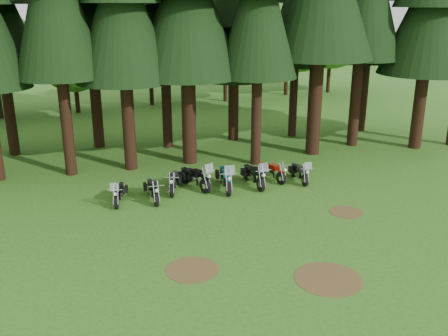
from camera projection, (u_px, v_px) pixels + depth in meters
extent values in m
plane|color=#295B18|center=(253.00, 232.00, 19.38)|extent=(120.00, 120.00, 0.00)
cylinder|color=black|center=(66.00, 118.00, 25.01)|extent=(0.58, 0.58, 5.99)
cylinder|color=black|center=(128.00, 118.00, 25.94)|extent=(0.66, 0.66, 5.57)
cone|color=black|center=(122.00, 10.00, 24.26)|extent=(4.95, 4.95, 6.96)
cylinder|color=black|center=(189.00, 112.00, 26.97)|extent=(0.77, 0.77, 5.70)
cone|color=black|center=(186.00, 6.00, 25.25)|extent=(5.81, 5.81, 7.12)
cylinder|color=black|center=(256.00, 113.00, 26.74)|extent=(0.55, 0.55, 5.71)
cone|color=black|center=(259.00, 6.00, 25.01)|extent=(4.15, 4.15, 7.14)
cylinder|color=black|center=(315.00, 98.00, 28.48)|extent=(0.80, 0.80, 6.62)
cylinder|color=black|center=(356.00, 94.00, 30.28)|extent=(0.64, 0.64, 6.35)
cylinder|color=black|center=(420.00, 104.00, 29.86)|extent=(0.72, 0.72, 5.41)
cone|color=black|center=(431.00, 13.00, 28.23)|extent=(5.44, 5.44, 6.77)
cylinder|color=black|center=(9.00, 108.00, 28.50)|extent=(0.60, 0.60, 5.53)
cylinder|color=black|center=(96.00, 102.00, 30.06)|extent=(0.65, 0.65, 5.55)
cone|color=black|center=(88.00, 10.00, 28.38)|extent=(4.85, 4.85, 6.94)
cylinder|color=black|center=(167.00, 103.00, 30.00)|extent=(0.58, 0.58, 5.52)
cone|color=black|center=(163.00, 11.00, 28.33)|extent=(4.35, 4.35, 6.90)
cylinder|color=black|center=(233.00, 104.00, 31.77)|extent=(0.66, 0.66, 4.70)
cone|color=black|center=(234.00, 31.00, 30.35)|extent=(4.94, 4.94, 5.87)
cylinder|color=black|center=(294.00, 94.00, 32.53)|extent=(0.53, 0.53, 5.56)
cone|color=black|center=(297.00, 9.00, 30.85)|extent=(3.94, 3.94, 6.95)
cylinder|color=black|center=(364.00, 90.00, 34.10)|extent=(0.61, 0.61, 5.65)
cone|color=black|center=(371.00, 6.00, 32.39)|extent=(4.59, 4.59, 7.06)
sphere|color=#316B20|center=(9.00, 60.00, 36.72)|extent=(4.67, 4.67, 4.67)
cylinder|color=black|center=(77.00, 97.00, 40.13)|extent=(0.36, 0.36, 2.55)
sphere|color=#316B20|center=(73.00, 54.00, 39.06)|extent=(5.95, 5.95, 5.95)
sphere|color=#316B20|center=(88.00, 62.00, 38.96)|extent=(4.25, 4.25, 4.25)
cylinder|color=black|center=(151.00, 91.00, 43.16)|extent=(0.36, 0.36, 2.47)
sphere|color=#316B20|center=(150.00, 52.00, 42.13)|extent=(5.76, 5.76, 5.76)
sphere|color=#316B20|center=(163.00, 59.00, 42.02)|extent=(4.12, 4.12, 4.12)
cylinder|color=black|center=(225.00, 82.00, 44.56)|extent=(0.36, 0.36, 3.52)
sphere|color=#316B20|center=(225.00, 27.00, 43.08)|extent=(8.21, 8.21, 8.21)
sphere|color=#316B20|center=(244.00, 37.00, 42.94)|extent=(5.87, 5.87, 5.87)
cylinder|color=black|center=(286.00, 79.00, 47.83)|extent=(0.36, 0.36, 2.94)
sphere|color=#316B20|center=(288.00, 37.00, 46.60)|extent=(6.86, 6.86, 6.86)
sphere|color=#316B20|center=(303.00, 45.00, 46.47)|extent=(4.90, 4.90, 4.90)
cylinder|color=black|center=(329.00, 75.00, 49.02)|extent=(0.36, 0.36, 3.52)
sphere|color=#316B20|center=(332.00, 25.00, 47.55)|extent=(8.20, 8.20, 8.20)
sphere|color=#316B20|center=(349.00, 34.00, 47.40)|extent=(5.86, 5.86, 5.86)
cylinder|color=#4C3D1E|center=(192.00, 270.00, 16.65)|extent=(1.80, 1.80, 0.01)
cylinder|color=#4C3D1E|center=(346.00, 212.00, 21.22)|extent=(1.40, 1.40, 0.01)
cylinder|color=#4C3D1E|center=(328.00, 279.00, 16.10)|extent=(2.20, 2.20, 0.01)
cylinder|color=black|center=(117.00, 202.00, 21.50)|extent=(0.29, 0.60, 0.59)
cylinder|color=black|center=(122.00, 191.00, 22.82)|extent=(0.29, 0.60, 0.59)
cube|color=silver|center=(119.00, 194.00, 22.18)|extent=(0.42, 0.68, 0.31)
cube|color=black|center=(118.00, 189.00, 21.88)|extent=(0.40, 0.55, 0.22)
cube|color=black|center=(120.00, 186.00, 22.29)|extent=(0.40, 0.55, 0.11)
cube|color=silver|center=(114.00, 187.00, 21.00)|extent=(0.39, 0.22, 0.36)
cylinder|color=black|center=(156.00, 199.00, 21.75)|extent=(0.15, 0.64, 0.64)
cylinder|color=black|center=(150.00, 188.00, 23.10)|extent=(0.15, 0.64, 0.64)
cube|color=silver|center=(153.00, 191.00, 22.44)|extent=(0.28, 0.68, 0.33)
cube|color=black|center=(153.00, 186.00, 22.13)|extent=(0.30, 0.54, 0.23)
cube|color=black|center=(152.00, 183.00, 22.55)|extent=(0.30, 0.54, 0.12)
cylinder|color=black|center=(172.00, 190.00, 22.78)|extent=(0.35, 0.66, 0.65)
cylinder|color=black|center=(176.00, 179.00, 24.22)|extent=(0.35, 0.66, 0.65)
cube|color=silver|center=(174.00, 182.00, 23.52)|extent=(0.50, 0.74, 0.33)
cube|color=black|center=(173.00, 177.00, 23.19)|extent=(0.46, 0.61, 0.24)
cube|color=black|center=(174.00, 175.00, 23.63)|extent=(0.46, 0.61, 0.12)
cylinder|color=black|center=(205.00, 186.00, 23.23)|extent=(0.38, 0.72, 0.71)
cylinder|color=black|center=(185.00, 177.00, 24.46)|extent=(0.38, 0.72, 0.71)
cube|color=silver|center=(194.00, 179.00, 23.85)|extent=(0.54, 0.81, 0.36)
cube|color=black|center=(197.00, 173.00, 23.55)|extent=(0.50, 0.66, 0.26)
cube|color=black|center=(191.00, 171.00, 23.93)|extent=(0.50, 0.66, 0.13)
cube|color=silver|center=(209.00, 168.00, 22.69)|extent=(0.47, 0.28, 0.42)
cylinder|color=black|center=(228.00, 188.00, 22.89)|extent=(0.28, 0.75, 0.73)
cylinder|color=black|center=(223.00, 176.00, 24.51)|extent=(0.28, 0.75, 0.73)
cube|color=silver|center=(225.00, 180.00, 23.72)|extent=(0.44, 0.82, 0.38)
cube|color=#0C4F5E|center=(226.00, 174.00, 23.36)|extent=(0.43, 0.66, 0.27)
cube|color=black|center=(224.00, 171.00, 23.85)|extent=(0.43, 0.66, 0.13)
cube|color=silver|center=(230.00, 170.00, 22.27)|extent=(0.48, 0.22, 0.44)
cylinder|color=black|center=(261.00, 184.00, 23.46)|extent=(0.16, 0.70, 0.70)
cylinder|color=black|center=(247.00, 174.00, 24.92)|extent=(0.16, 0.70, 0.70)
cube|color=silver|center=(253.00, 177.00, 24.21)|extent=(0.31, 0.74, 0.36)
cube|color=black|center=(255.00, 171.00, 23.87)|extent=(0.33, 0.59, 0.25)
cube|color=black|center=(251.00, 169.00, 24.31)|extent=(0.33, 0.59, 0.13)
cube|color=silver|center=(264.00, 167.00, 22.89)|extent=(0.45, 0.14, 0.42)
cylinder|color=black|center=(281.00, 178.00, 24.35)|extent=(0.29, 0.64, 0.63)
cylinder|color=black|center=(262.00, 170.00, 25.52)|extent=(0.29, 0.64, 0.63)
cube|color=silver|center=(271.00, 172.00, 24.95)|extent=(0.43, 0.72, 0.32)
cube|color=#A1160A|center=(274.00, 167.00, 24.67)|extent=(0.41, 0.58, 0.23)
cube|color=black|center=(268.00, 166.00, 25.02)|extent=(0.41, 0.58, 0.11)
cylinder|color=black|center=(305.00, 180.00, 24.14)|extent=(0.18, 0.62, 0.61)
cylinder|color=black|center=(294.00, 171.00, 25.46)|extent=(0.18, 0.62, 0.61)
cube|color=silver|center=(299.00, 174.00, 24.81)|extent=(0.31, 0.66, 0.31)
cube|color=black|center=(301.00, 169.00, 24.51)|extent=(0.32, 0.53, 0.22)
cube|color=black|center=(298.00, 167.00, 24.92)|extent=(0.32, 0.53, 0.11)
cube|color=silver|center=(308.00, 166.00, 23.63)|extent=(0.40, 0.15, 0.36)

